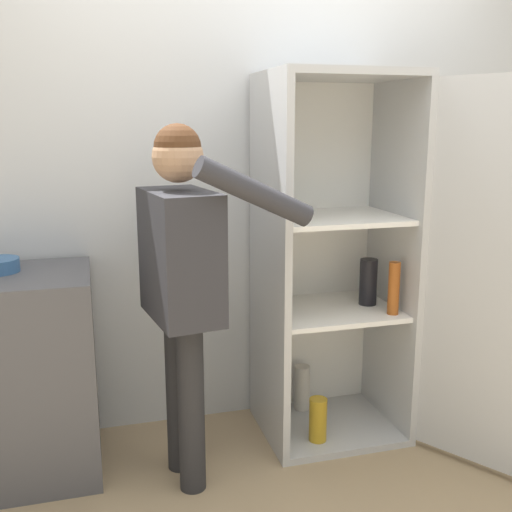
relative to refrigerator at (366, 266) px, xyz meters
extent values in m
plane|color=tan|center=(-0.44, -0.55, -0.89)|extent=(12.00, 12.00, 0.00)
cube|color=silver|center=(-0.44, 0.43, 0.39)|extent=(7.00, 0.06, 2.55)
cube|color=#B7BABC|center=(-0.14, 0.09, -0.87)|extent=(0.69, 0.59, 0.04)
cube|color=#B7BABC|center=(-0.14, 0.09, 0.90)|extent=(0.69, 0.59, 0.04)
cube|color=white|center=(-0.14, 0.37, 0.01)|extent=(0.69, 0.03, 1.74)
cube|color=#B7BABC|center=(-0.47, 0.09, 0.01)|extent=(0.04, 0.59, 1.74)
cube|color=#B7BABC|center=(0.19, 0.09, 0.01)|extent=(0.03, 0.59, 1.74)
cube|color=white|center=(-0.14, 0.09, -0.24)|extent=(0.62, 0.52, 0.02)
cube|color=white|center=(-0.14, 0.09, 0.23)|extent=(0.62, 0.52, 0.02)
cube|color=#B7BABC|center=(0.41, -0.49, 0.01)|extent=(0.41, 0.61, 1.74)
cylinder|color=black|center=(0.06, 0.10, -0.11)|extent=(0.09, 0.09, 0.24)
cylinder|color=beige|center=(-0.22, 0.27, -0.73)|extent=(0.08, 0.08, 0.25)
cylinder|color=#9E4C19|center=(0.11, -0.08, -0.10)|extent=(0.06, 0.06, 0.26)
cylinder|color=#B78C1E|center=(-0.26, -0.07, -0.74)|extent=(0.09, 0.09, 0.22)
cylinder|color=#1E5123|center=(-0.40, 0.26, 0.35)|extent=(0.06, 0.06, 0.23)
cylinder|color=#262628|center=(-0.94, -0.06, -0.51)|extent=(0.11, 0.11, 0.76)
cylinder|color=#262628|center=(-0.91, -0.24, -0.51)|extent=(0.11, 0.11, 0.76)
cube|color=#2D2D33|center=(-0.93, -0.15, 0.14)|extent=(0.32, 0.48, 0.54)
sphere|color=tan|center=(-0.93, -0.15, 0.55)|extent=(0.21, 0.21, 0.21)
sphere|color=#4C2D19|center=(-0.93, -0.15, 0.59)|extent=(0.19, 0.19, 0.19)
cylinder|color=#2D2D33|center=(-0.97, 0.09, 0.12)|extent=(0.09, 0.09, 0.51)
cylinder|color=#2D2D33|center=(-0.66, -0.36, 0.42)|extent=(0.51, 0.17, 0.30)
cube|color=#4C4C51|center=(-1.69, 0.10, -0.42)|extent=(0.78, 0.56, 0.93)
camera|label=1|loc=(-1.28, -2.58, 0.69)|focal=42.00mm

